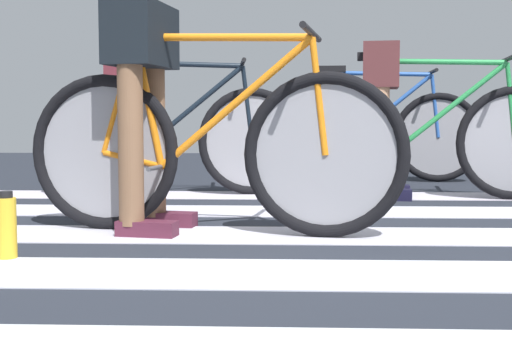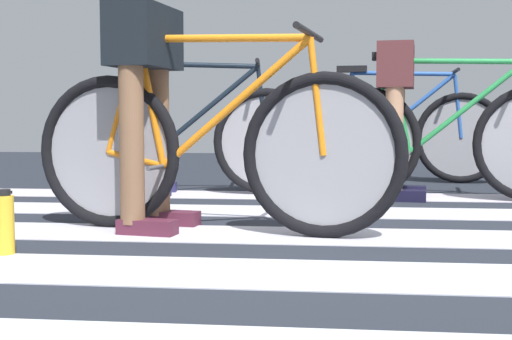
# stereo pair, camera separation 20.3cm
# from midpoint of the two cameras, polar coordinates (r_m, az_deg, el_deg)

# --- Properties ---
(ground) EXTENTS (18.00, 14.00, 0.02)m
(ground) POSITION_cam_midpoint_polar(r_m,az_deg,el_deg) (2.76, 6.43, -6.65)
(ground) COLOR #22262F
(crosswalk_markings) EXTENTS (5.44, 4.20, 0.00)m
(crosswalk_markings) POSITION_cam_midpoint_polar(r_m,az_deg,el_deg) (2.62, 6.22, -6.99)
(crosswalk_markings) COLOR silver
(crosswalk_markings) RESTS_ON ground
(bicycle_1_of_4) EXTENTS (1.72, 0.55, 0.93)m
(bicycle_1_of_4) POSITION_cam_midpoint_polar(r_m,az_deg,el_deg) (3.02, -2.00, 1.90)
(bicycle_1_of_4) COLOR black
(bicycle_1_of_4) RESTS_ON ground
(cyclist_1_of_4) EXTENTS (0.37, 0.44, 1.02)m
(cyclist_1_of_4) POSITION_cam_midpoint_polar(r_m,az_deg,el_deg) (3.13, -7.48, 7.04)
(cyclist_1_of_4) COLOR brown
(cyclist_1_of_4) RESTS_ON ground
(bicycle_2_of_4) EXTENTS (1.73, 0.52, 0.93)m
(bicycle_2_of_4) POSITION_cam_midpoint_polar(r_m,az_deg,el_deg) (4.43, 17.05, 2.52)
(bicycle_2_of_4) COLOR black
(bicycle_2_of_4) RESTS_ON ground
(cyclist_2_of_4) EXTENTS (0.36, 0.44, 0.99)m
(cyclist_2_of_4) POSITION_cam_midpoint_polar(r_m,az_deg,el_deg) (4.42, 13.08, 5.88)
(cyclist_2_of_4) COLOR #A87A5B
(cyclist_2_of_4) RESTS_ON ground
(bicycle_3_of_4) EXTENTS (1.73, 0.52, 0.93)m
(bicycle_3_of_4) POSITION_cam_midpoint_polar(r_m,az_deg,el_deg) (4.53, -4.32, 2.75)
(bicycle_3_of_4) COLOR black
(bicycle_3_of_4) RESTS_ON ground
(cyclist_3_of_4) EXTENTS (0.34, 0.43, 1.01)m
(cyclist_3_of_4) POSITION_cam_midpoint_polar(r_m,az_deg,el_deg) (4.57, -8.24, 6.09)
(cyclist_3_of_4) COLOR brown
(cyclist_3_of_4) RESTS_ON ground
(bicycle_4_of_4) EXTENTS (1.73, 0.52, 0.93)m
(bicycle_4_of_4) POSITION_cam_midpoint_polar(r_m,az_deg,el_deg) (5.54, 12.67, 2.96)
(bicycle_4_of_4) COLOR black
(bicycle_4_of_4) RESTS_ON ground
(water_bottle) EXTENTS (0.07, 0.07, 0.25)m
(water_bottle) POSITION_cam_midpoint_polar(r_m,az_deg,el_deg) (2.69, -18.53, -4.36)
(water_bottle) COLOR gold
(water_bottle) RESTS_ON ground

